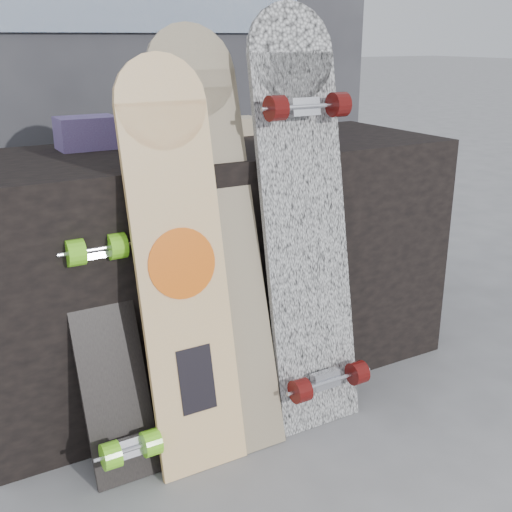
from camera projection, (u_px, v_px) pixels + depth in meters
ground at (290, 438)px, 1.91m from camera, size 60.00×60.00×0.00m
vendor_table at (213, 263)px, 2.19m from camera, size 1.60×0.60×0.80m
booth at (119, 45)px, 2.66m from camera, size 2.40×0.22×2.20m
merch_box_purple at (87, 133)px, 2.00m from camera, size 0.18×0.12×0.10m
merch_box_small at (307, 117)px, 2.30m from camera, size 0.14×0.14×0.12m
merch_box_flat at (228, 127)px, 2.28m from camera, size 0.22×0.10×0.06m
longboard_geisha at (180, 257)px, 1.69m from camera, size 0.25×0.25×1.10m
longboard_celtic at (214, 230)px, 1.79m from camera, size 0.26×0.35×1.18m
longboard_cascadia at (306, 215)px, 1.87m from camera, size 0.28×0.31×1.23m
skateboard_dark at (106, 331)px, 1.70m from camera, size 0.18×0.34×0.78m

